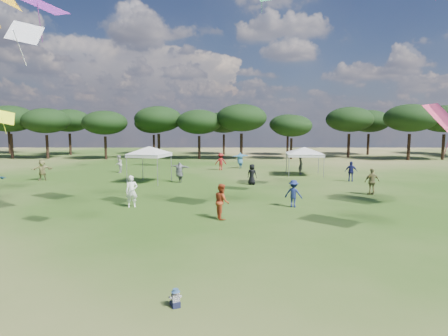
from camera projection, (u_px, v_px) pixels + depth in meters
The scene contains 5 objects.
tree_line at pixel (235, 120), 54.26m from camera, with size 108.78×17.63×7.77m.
tent_left at pixel (149, 148), 30.74m from camera, with size 5.61×5.61×3.32m.
tent_right at pixel (305, 148), 35.36m from camera, with size 6.67×6.67×2.98m.
toddler at pixel (176, 299), 9.94m from camera, with size 0.38×0.41×0.50m.
festival_crowd at pixel (185, 172), 30.89m from camera, with size 28.78×23.46×1.86m.
Camera 1 is at (0.93, -7.30, 4.84)m, focal length 30.00 mm.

